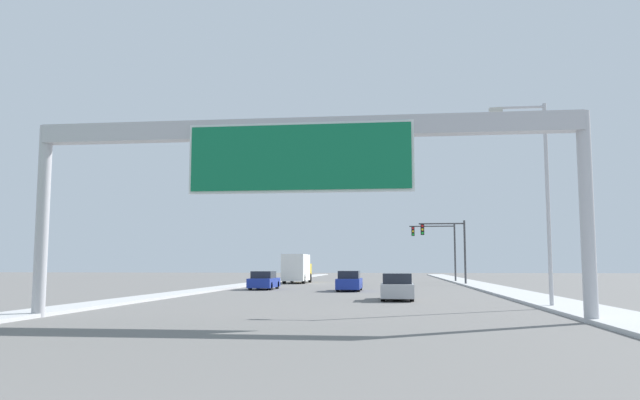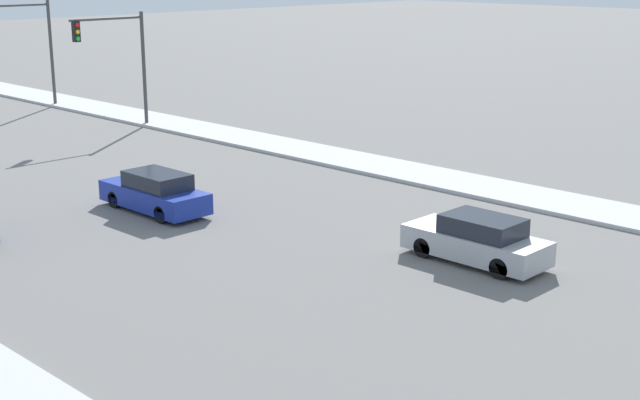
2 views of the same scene
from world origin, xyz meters
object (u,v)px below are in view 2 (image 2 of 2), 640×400
at_px(traffic_light_mid_block, 26,36).
at_px(car_far_center, 155,193).
at_px(car_near_left, 477,240).
at_px(traffic_light_near_intersection, 121,51).

bearing_deg(traffic_light_mid_block, car_far_center, -108.96).
bearing_deg(traffic_light_mid_block, car_near_left, -97.92).
relative_size(car_far_center, traffic_light_mid_block, 0.71).
bearing_deg(car_near_left, traffic_light_near_intersection, 78.81).
distance_m(car_near_left, car_far_center, 12.31).
height_order(car_near_left, traffic_light_mid_block, traffic_light_mid_block).
relative_size(car_far_center, traffic_light_near_intersection, 0.75).
xyz_separation_m(car_near_left, traffic_light_near_intersection, (5.33, 26.96, 3.55)).
xyz_separation_m(car_near_left, car_far_center, (-3.50, 11.80, 0.01)).
distance_m(car_far_center, traffic_light_mid_block, 26.87).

